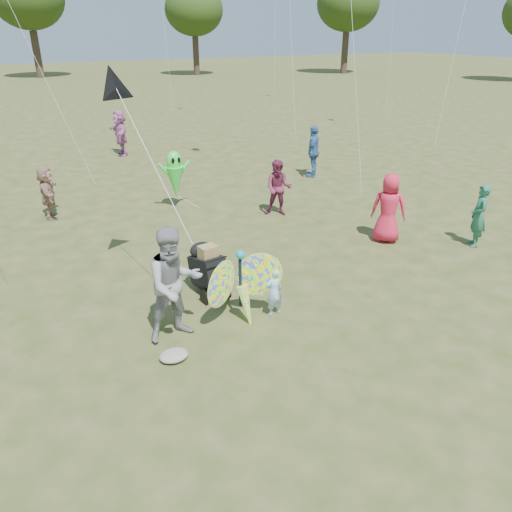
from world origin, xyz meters
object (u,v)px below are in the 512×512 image
at_px(crowd_j, 120,133).
at_px(butterfly_kite, 243,288).
at_px(crowd_d, 48,192).
at_px(crowd_a, 389,208).
at_px(crowd_f, 479,216).
at_px(jogging_stroller, 207,266).
at_px(child_girl, 274,292).
at_px(alien_kite, 175,177).
at_px(crowd_c, 313,151).
at_px(adult_man, 175,284).
at_px(crowd_e, 278,188).

relative_size(crowd_j, butterfly_kite, 1.08).
relative_size(crowd_d, butterfly_kite, 0.87).
relative_size(crowd_a, crowd_j, 0.94).
height_order(crowd_a, crowd_f, crowd_a).
bearing_deg(jogging_stroller, child_girl, -69.42).
relative_size(crowd_f, alien_kite, 0.91).
xyz_separation_m(crowd_a, crowd_c, (1.75, 5.96, 0.04)).
relative_size(crowd_c, butterfly_kite, 1.06).
relative_size(adult_man, crowd_j, 1.10).
bearing_deg(crowd_a, crowd_j, -28.50).
bearing_deg(crowd_a, crowd_f, -170.09).
height_order(crowd_e, butterfly_kite, crowd_e).
height_order(jogging_stroller, alien_kite, alien_kite).
xyz_separation_m(crowd_c, crowd_j, (-5.32, 6.63, 0.02)).
bearing_deg(jogging_stroller, adult_man, -140.32).
bearing_deg(alien_kite, crowd_j, 87.85).
bearing_deg(crowd_f, jogging_stroller, -61.98).
height_order(crowd_j, butterfly_kite, crowd_j).
xyz_separation_m(crowd_e, crowd_j, (-2.12, 9.59, 0.13)).
height_order(crowd_f, crowd_j, crowd_j).
height_order(jogging_stroller, butterfly_kite, butterfly_kite).
relative_size(crowd_c, crowd_e, 1.14).
height_order(adult_man, alien_kite, adult_man).
xyz_separation_m(jogging_stroller, butterfly_kite, (0.16, -1.31, 0.08)).
bearing_deg(crowd_e, butterfly_kite, -87.95).
bearing_deg(child_girl, crowd_a, -160.98).
relative_size(child_girl, butterfly_kite, 0.57).
bearing_deg(child_girl, crowd_j, -96.53).
xyz_separation_m(adult_man, crowd_c, (7.95, 7.57, -0.11)).
xyz_separation_m(crowd_c, butterfly_kite, (-6.71, -7.67, -0.23)).
relative_size(crowd_a, alien_kite, 1.01).
bearing_deg(alien_kite, child_girl, -94.11).
bearing_deg(crowd_e, crowd_c, 81.56).
bearing_deg(crowd_j, crowd_d, -28.02).
bearing_deg(crowd_d, adult_man, -161.84).
xyz_separation_m(crowd_e, alien_kite, (-2.40, 1.96, 0.16)).
bearing_deg(jogging_stroller, crowd_d, 101.10).
height_order(crowd_f, jogging_stroller, crowd_f).
relative_size(crowd_c, alien_kite, 1.06).
bearing_deg(crowd_e, adult_man, -97.11).
xyz_separation_m(crowd_j, butterfly_kite, (-1.39, -14.30, -0.25)).
height_order(crowd_c, butterfly_kite, crowd_c).
distance_m(crowd_a, crowd_e, 3.32).
distance_m(crowd_d, jogging_stroller, 6.63).
distance_m(crowd_e, butterfly_kite, 5.87).
height_order(crowd_a, crowd_j, crowd_j).
xyz_separation_m(child_girl, jogging_stroller, (-0.77, 1.39, 0.12)).
height_order(adult_man, crowd_e, adult_man).
xyz_separation_m(crowd_a, jogging_stroller, (-5.11, -0.40, -0.27)).
bearing_deg(adult_man, jogging_stroller, 45.57).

